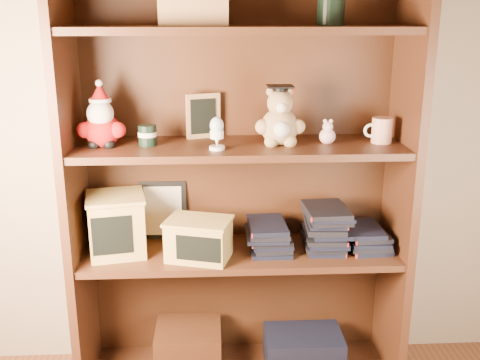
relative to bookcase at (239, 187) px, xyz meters
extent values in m
cube|color=tan|center=(-0.03, 0.14, 0.47)|extent=(3.00, 0.04, 2.50)
cube|color=#422313|center=(-0.58, -0.05, 0.02)|extent=(0.03, 0.35, 1.60)
cube|color=#422313|center=(0.59, -0.05, 0.02)|extent=(0.03, 0.35, 1.60)
cube|color=#3E2110|center=(0.00, 0.11, 0.02)|extent=(1.20, 0.02, 1.60)
cube|color=#422313|center=(0.00, -0.05, 0.56)|extent=(1.14, 0.33, 0.02)
cube|color=#3E2110|center=(-0.20, -0.05, -0.64)|extent=(0.25, 0.22, 0.18)
cube|color=black|center=(0.25, -0.05, -0.66)|extent=(0.30, 0.20, 0.14)
cube|color=#9E7547|center=(-0.15, -0.05, 0.63)|extent=(0.22, 0.18, 0.12)
cylinder|color=black|center=(0.30, -0.05, 0.63)|extent=(0.09, 0.09, 0.11)
cube|color=#422313|center=(0.00, -0.05, -0.24)|extent=(1.14, 0.33, 0.02)
cube|color=#422313|center=(0.00, -0.05, 0.16)|extent=(1.14, 0.33, 0.02)
sphere|color=#A50F0F|center=(-0.47, -0.05, 0.23)|extent=(0.12, 0.12, 0.12)
sphere|color=#A50F0F|center=(-0.53, -0.07, 0.23)|extent=(0.06, 0.06, 0.06)
sphere|color=#A50F0F|center=(-0.42, -0.07, 0.23)|extent=(0.06, 0.06, 0.06)
sphere|color=black|center=(-0.50, -0.08, 0.18)|extent=(0.04, 0.04, 0.04)
sphere|color=black|center=(-0.45, -0.08, 0.18)|extent=(0.04, 0.04, 0.04)
sphere|color=white|center=(-0.47, -0.07, 0.29)|extent=(0.09, 0.09, 0.09)
sphere|color=#D8B293|center=(-0.47, -0.05, 0.31)|extent=(0.06, 0.06, 0.06)
cone|color=#A50F0F|center=(-0.47, -0.05, 0.36)|extent=(0.07, 0.07, 0.06)
sphere|color=white|center=(-0.47, -0.05, 0.39)|extent=(0.02, 0.02, 0.02)
cylinder|color=white|center=(-0.47, -0.05, 0.33)|extent=(0.07, 0.07, 0.01)
cylinder|color=black|center=(-0.32, -0.05, 0.21)|extent=(0.06, 0.06, 0.07)
cylinder|color=beige|center=(-0.32, -0.05, 0.21)|extent=(0.06, 0.06, 0.02)
cube|color=#9E7547|center=(-0.13, 0.06, 0.25)|extent=(0.12, 0.06, 0.16)
cube|color=black|center=(-0.13, 0.05, 0.25)|extent=(0.09, 0.04, 0.13)
cube|color=#9E7547|center=(-0.13, 0.09, 0.18)|extent=(0.07, 0.07, 0.01)
cylinder|color=white|center=(-0.08, -0.13, 0.18)|extent=(0.05, 0.05, 0.01)
cone|color=white|center=(-0.08, -0.13, 0.20)|extent=(0.02, 0.02, 0.04)
cylinder|color=white|center=(-0.08, -0.13, 0.22)|extent=(0.05, 0.05, 0.03)
ellipsoid|color=silver|center=(-0.08, -0.13, 0.25)|extent=(0.05, 0.05, 0.06)
sphere|color=tan|center=(0.14, -0.05, 0.23)|extent=(0.13, 0.13, 0.13)
sphere|color=white|center=(0.14, -0.11, 0.23)|extent=(0.06, 0.06, 0.06)
sphere|color=tan|center=(0.08, -0.07, 0.24)|extent=(0.05, 0.05, 0.05)
sphere|color=tan|center=(0.20, -0.07, 0.24)|extent=(0.05, 0.05, 0.05)
sphere|color=tan|center=(0.11, -0.09, 0.19)|extent=(0.05, 0.05, 0.05)
sphere|color=tan|center=(0.17, -0.09, 0.19)|extent=(0.05, 0.05, 0.05)
sphere|color=tan|center=(0.14, -0.05, 0.32)|extent=(0.09, 0.09, 0.09)
sphere|color=white|center=(0.14, -0.09, 0.31)|extent=(0.04, 0.04, 0.04)
sphere|color=tan|center=(0.11, -0.04, 0.35)|extent=(0.03, 0.03, 0.03)
sphere|color=tan|center=(0.17, -0.04, 0.35)|extent=(0.03, 0.03, 0.03)
cylinder|color=black|center=(0.14, -0.05, 0.36)|extent=(0.04, 0.04, 0.02)
cube|color=black|center=(0.14, -0.05, 0.37)|extent=(0.09, 0.09, 0.01)
cylinder|color=#A50F0F|center=(0.18, -0.07, 0.36)|extent=(0.00, 0.04, 0.03)
sphere|color=beige|center=(0.31, -0.05, 0.20)|extent=(0.06, 0.06, 0.06)
sphere|color=beige|center=(0.31, -0.05, 0.23)|extent=(0.04, 0.04, 0.04)
sphere|color=beige|center=(0.30, -0.05, 0.25)|extent=(0.01, 0.01, 0.01)
sphere|color=beige|center=(0.32, -0.05, 0.25)|extent=(0.01, 0.01, 0.01)
cylinder|color=silver|center=(0.50, -0.05, 0.22)|extent=(0.07, 0.07, 0.09)
torus|color=white|center=(0.46, -0.05, 0.22)|extent=(0.05, 0.01, 0.05)
cube|color=black|center=(-0.29, 0.09, -0.12)|extent=(0.18, 0.04, 0.22)
cube|color=beige|center=(-0.29, 0.08, -0.12)|extent=(0.14, 0.03, 0.19)
cube|color=tan|center=(-0.44, -0.05, -0.12)|extent=(0.22, 0.22, 0.21)
cube|color=black|center=(-0.44, -0.15, -0.12)|extent=(0.14, 0.03, 0.14)
cube|color=tan|center=(-0.44, -0.05, -0.01)|extent=(0.24, 0.24, 0.01)
cube|color=tan|center=(-0.15, -0.12, -0.16)|extent=(0.25, 0.20, 0.14)
cube|color=black|center=(-0.15, -0.19, -0.16)|extent=(0.15, 0.05, 0.09)
cube|color=tan|center=(-0.15, -0.12, -0.09)|extent=(0.26, 0.21, 0.01)
cube|color=black|center=(0.11, -0.05, -0.22)|extent=(0.14, 0.20, 0.02)
cube|color=black|center=(0.11, -0.05, -0.20)|extent=(0.14, 0.20, 0.02)
cube|color=black|center=(0.11, -0.05, -0.19)|extent=(0.14, 0.20, 0.02)
cube|color=black|center=(0.11, -0.05, -0.17)|extent=(0.14, 0.20, 0.02)
cube|color=black|center=(0.11, -0.05, -0.16)|extent=(0.14, 0.20, 0.02)
cube|color=black|center=(0.11, -0.05, -0.14)|extent=(0.14, 0.20, 0.02)
cube|color=black|center=(0.11, -0.05, -0.12)|extent=(0.14, 0.20, 0.02)
cube|color=black|center=(0.32, -0.05, -0.22)|extent=(0.14, 0.20, 0.02)
cube|color=black|center=(0.32, -0.05, -0.20)|extent=(0.14, 0.20, 0.02)
cube|color=black|center=(0.32, -0.05, -0.19)|extent=(0.14, 0.20, 0.02)
cube|color=black|center=(0.32, -0.05, -0.17)|extent=(0.14, 0.20, 0.02)
cube|color=black|center=(0.32, -0.05, -0.16)|extent=(0.14, 0.20, 0.02)
cube|color=black|center=(0.32, -0.05, -0.14)|extent=(0.14, 0.20, 0.02)
cube|color=black|center=(0.32, -0.05, -0.12)|extent=(0.14, 0.20, 0.02)
cube|color=black|center=(0.32, -0.05, -0.11)|extent=(0.14, 0.20, 0.02)
cube|color=black|center=(0.32, -0.05, -0.09)|extent=(0.14, 0.20, 0.02)
cube|color=black|center=(0.32, -0.05, -0.08)|extent=(0.14, 0.20, 0.02)
cube|color=black|center=(0.47, -0.05, -0.22)|extent=(0.14, 0.20, 0.02)
cube|color=black|center=(0.47, -0.05, -0.20)|extent=(0.14, 0.20, 0.02)
cube|color=black|center=(0.47, -0.05, -0.19)|extent=(0.14, 0.20, 0.02)
cube|color=black|center=(0.47, -0.05, -0.17)|extent=(0.14, 0.20, 0.02)
cube|color=black|center=(0.47, -0.05, -0.16)|extent=(0.14, 0.20, 0.02)
camera|label=1|loc=(-0.09, -1.96, 0.61)|focal=42.00mm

